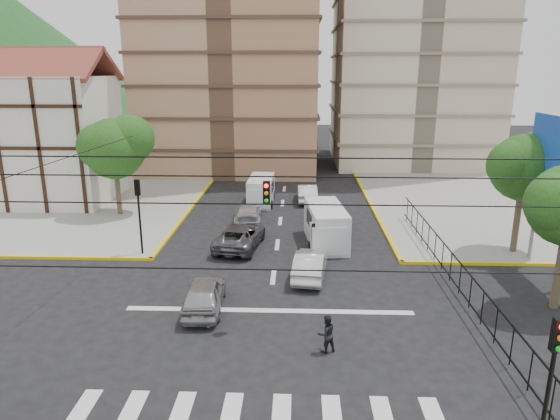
{
  "coord_description": "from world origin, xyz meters",
  "views": [
    {
      "loc": [
        1.25,
        -19.21,
        10.52
      ],
      "look_at": [
        0.4,
        3.8,
        4.0
      ],
      "focal_mm": 32.0,
      "sensor_mm": 36.0,
      "label": 1
    }
  ],
  "objects_px": {
    "traffic_light_se": "(552,369)",
    "car_white_front_right": "(310,264)",
    "traffic_light_nw": "(139,204)",
    "pedestrian_crosswalk": "(326,334)",
    "car_silver_front_left": "(204,294)",
    "van_right_lane": "(326,227)",
    "van_left_lane": "(261,192)"
  },
  "relations": [
    {
      "from": "traffic_light_se",
      "to": "van_left_lane",
      "type": "xyz_separation_m",
      "value": [
        -9.53,
        27.42,
        -2.07
      ]
    },
    {
      "from": "van_left_lane",
      "to": "pedestrian_crosswalk",
      "type": "height_order",
      "value": "van_left_lane"
    },
    {
      "from": "traffic_light_se",
      "to": "car_white_front_right",
      "type": "bearing_deg",
      "value": 114.46
    },
    {
      "from": "pedestrian_crosswalk",
      "to": "van_right_lane",
      "type": "bearing_deg",
      "value": -117.8
    },
    {
      "from": "traffic_light_se",
      "to": "pedestrian_crosswalk",
      "type": "xyz_separation_m",
      "value": [
        -5.41,
        5.7,
        -2.35
      ]
    },
    {
      "from": "car_white_front_right",
      "to": "pedestrian_crosswalk",
      "type": "xyz_separation_m",
      "value": [
        0.46,
        -7.21,
        0.05
      ]
    },
    {
      "from": "car_white_front_right",
      "to": "van_right_lane",
      "type": "bearing_deg",
      "value": -95.2
    },
    {
      "from": "traffic_light_se",
      "to": "pedestrian_crosswalk",
      "type": "height_order",
      "value": "traffic_light_se"
    },
    {
      "from": "car_silver_front_left",
      "to": "van_left_lane",
      "type": "bearing_deg",
      "value": -96.48
    },
    {
      "from": "van_left_lane",
      "to": "car_white_front_right",
      "type": "height_order",
      "value": "van_left_lane"
    },
    {
      "from": "van_left_lane",
      "to": "car_silver_front_left",
      "type": "distance_m",
      "value": 18.4
    },
    {
      "from": "traffic_light_nw",
      "to": "van_left_lane",
      "type": "xyz_separation_m",
      "value": [
        6.07,
        11.82,
        -2.07
      ]
    },
    {
      "from": "traffic_light_se",
      "to": "car_silver_front_left",
      "type": "distance_m",
      "value": 14.25
    },
    {
      "from": "van_left_lane",
      "to": "pedestrian_crosswalk",
      "type": "bearing_deg",
      "value": -77.86
    },
    {
      "from": "traffic_light_nw",
      "to": "car_white_front_right",
      "type": "distance_m",
      "value": 10.37
    },
    {
      "from": "traffic_light_nw",
      "to": "pedestrian_crosswalk",
      "type": "relative_size",
      "value": 2.88
    },
    {
      "from": "van_right_lane",
      "to": "car_silver_front_left",
      "type": "height_order",
      "value": "van_right_lane"
    },
    {
      "from": "van_right_lane",
      "to": "pedestrian_crosswalk",
      "type": "height_order",
      "value": "van_right_lane"
    },
    {
      "from": "traffic_light_nw",
      "to": "car_silver_front_left",
      "type": "xyz_separation_m",
      "value": [
        4.87,
        -6.54,
        -2.39
      ]
    },
    {
      "from": "car_silver_front_left",
      "to": "pedestrian_crosswalk",
      "type": "distance_m",
      "value": 6.29
    },
    {
      "from": "car_silver_front_left",
      "to": "pedestrian_crosswalk",
      "type": "xyz_separation_m",
      "value": [
        5.33,
        -3.36,
        0.04
      ]
    },
    {
      "from": "traffic_light_nw",
      "to": "van_right_lane",
      "type": "distance_m",
      "value": 11.21
    },
    {
      "from": "traffic_light_se",
      "to": "traffic_light_nw",
      "type": "bearing_deg",
      "value": 135.0
    },
    {
      "from": "car_white_front_right",
      "to": "traffic_light_se",
      "type": "bearing_deg",
      "value": 121.46
    },
    {
      "from": "van_right_lane",
      "to": "van_left_lane",
      "type": "distance_m",
      "value": 10.65
    },
    {
      "from": "traffic_light_nw",
      "to": "pedestrian_crosswalk",
      "type": "bearing_deg",
      "value": -44.16
    },
    {
      "from": "traffic_light_se",
      "to": "car_white_front_right",
      "type": "relative_size",
      "value": 1.02
    },
    {
      "from": "traffic_light_nw",
      "to": "van_right_lane",
      "type": "relative_size",
      "value": 0.8
    },
    {
      "from": "van_right_lane",
      "to": "traffic_light_se",
      "type": "bearing_deg",
      "value": -81.51
    },
    {
      "from": "traffic_light_se",
      "to": "van_right_lane",
      "type": "height_order",
      "value": "traffic_light_se"
    },
    {
      "from": "traffic_light_se",
      "to": "van_left_lane",
      "type": "distance_m",
      "value": 29.1
    },
    {
      "from": "van_right_lane",
      "to": "traffic_light_nw",
      "type": "bearing_deg",
      "value": -174.66
    }
  ]
}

